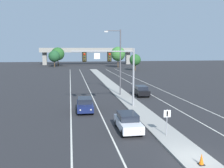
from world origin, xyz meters
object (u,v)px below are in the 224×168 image
object	(u,v)px
median_sign_post	(167,119)
car_oncoming_white	(128,122)
street_lamp_median	(119,58)
tree_far_right_b	(118,54)
overhead_signal_mast	(114,65)
car_receding_black	(141,90)
tree_far_right_a	(135,60)
tree_far_left_a	(54,56)
tree_far_left_b	(58,54)
traffic_cone_median_nose	(201,159)
car_oncoming_navy	(85,105)

from	to	relation	value
median_sign_post	car_oncoming_white	size ratio (longest dim) A/B	0.49
street_lamp_median	tree_far_right_b	size ratio (longest dim) A/B	1.24
overhead_signal_mast	car_receding_black	bearing A→B (deg)	52.53
street_lamp_median	tree_far_right_a	size ratio (longest dim) A/B	1.82
median_sign_post	car_oncoming_white	world-z (taller)	median_sign_post
car_receding_black	tree_far_left_a	size ratio (longest dim) A/B	0.68
car_receding_black	tree_far_left_b	distance (m)	71.63
median_sign_post	tree_far_left_b	bearing A→B (deg)	98.20
traffic_cone_median_nose	tree_far_left_a	world-z (taller)	tree_far_left_a
median_sign_post	tree_far_left_b	world-z (taller)	tree_far_left_b
car_receding_black	tree_far_left_b	xyz separation A→B (m)	(-15.71, 69.75, 4.32)
overhead_signal_mast	tree_far_right_b	size ratio (longest dim) A/B	0.95
car_oncoming_white	tree_far_left_b	xyz separation A→B (m)	(-9.90, 85.84, 4.32)
car_oncoming_white	tree_far_right_a	bearing A→B (deg)	74.69
traffic_cone_median_nose	overhead_signal_mast	bearing A→B (deg)	98.99
tree_far_left_b	tree_far_left_a	bearing A→B (deg)	-105.52
tree_far_left_a	tree_far_left_b	bearing A→B (deg)	74.48
tree_far_left_a	tree_far_left_b	distance (m)	4.67
street_lamp_median	car_receding_black	bearing A→B (deg)	-10.27
overhead_signal_mast	car_oncoming_navy	size ratio (longest dim) A/B	1.70
car_receding_black	tree_far_right_a	world-z (taller)	tree_far_right_a
median_sign_post	traffic_cone_median_nose	size ratio (longest dim) A/B	2.97
car_oncoming_white	tree_far_left_b	size ratio (longest dim) A/B	0.57
car_receding_black	overhead_signal_mast	bearing A→B (deg)	-127.47
tree_far_left_a	median_sign_post	bearing A→B (deg)	-80.55
tree_far_left_a	car_receding_black	bearing A→B (deg)	-75.46
car_oncoming_white	street_lamp_median	bearing A→B (deg)	81.71
overhead_signal_mast	street_lamp_median	world-z (taller)	street_lamp_median
street_lamp_median	tree_far_right_b	xyz separation A→B (m)	(11.05, 58.16, -0.52)
car_oncoming_navy	street_lamp_median	bearing A→B (deg)	57.46
car_oncoming_white	tree_far_right_b	size ratio (longest dim) A/B	0.56
car_receding_black	tree_far_left_a	bearing A→B (deg)	104.54
car_oncoming_navy	median_sign_post	bearing A→B (deg)	-57.71
street_lamp_median	tree_far_left_b	world-z (taller)	street_lamp_median
car_oncoming_navy	traffic_cone_median_nose	size ratio (longest dim) A/B	6.09
street_lamp_median	car_receding_black	size ratio (longest dim) A/B	2.23
tree_far_left_a	traffic_cone_median_nose	bearing A→B (deg)	-81.04
tree_far_right_b	tree_far_left_b	xyz separation A→B (m)	(-23.39, 10.99, -0.13)
traffic_cone_median_nose	tree_far_left_b	xyz separation A→B (m)	(-12.80, 93.38, 4.63)
tree_far_left_a	car_oncoming_navy	bearing A→B (deg)	-84.00
median_sign_post	tree_far_left_a	world-z (taller)	tree_far_left_a
car_oncoming_white	tree_far_right_a	size ratio (longest dim) A/B	0.81
car_oncoming_white	tree_far_left_a	xyz separation A→B (m)	(-11.13, 81.42, 3.49)
tree_far_right_b	car_oncoming_white	bearing A→B (deg)	-100.21
car_oncoming_navy	tree_far_left_a	distance (m)	74.30
street_lamp_median	tree_far_right_a	bearing A→B (deg)	72.13
median_sign_post	car_receding_black	size ratio (longest dim) A/B	0.49
street_lamp_median	tree_far_left_a	bearing A→B (deg)	101.84
traffic_cone_median_nose	street_lamp_median	bearing A→B (deg)	91.10
tree_far_right_a	overhead_signal_mast	bearing A→B (deg)	-107.49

